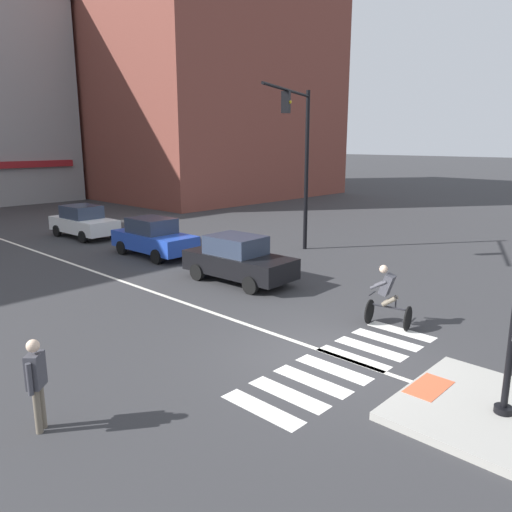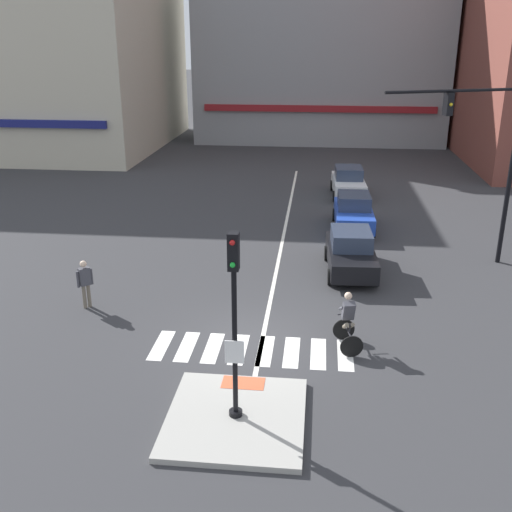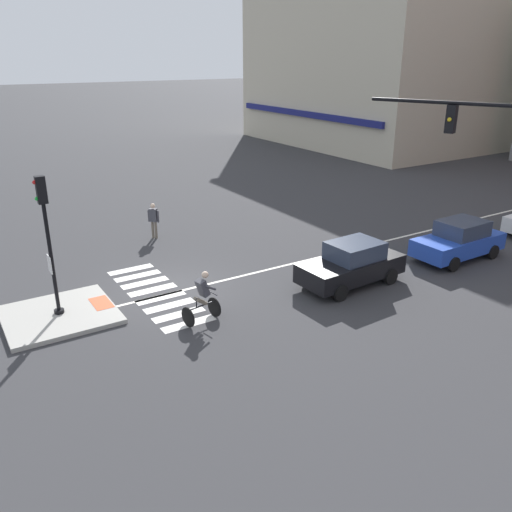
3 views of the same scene
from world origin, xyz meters
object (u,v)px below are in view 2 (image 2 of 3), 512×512
(car_blue_eastbound_far, at_px, (354,212))
(pedestrian_at_curb_left, at_px, (85,280))
(car_white_eastbound_distant, at_px, (348,182))
(car_black_eastbound_mid, at_px, (351,252))
(cyclist, at_px, (348,320))
(traffic_light_mast, at_px, (490,149))
(signal_pole, at_px, (234,310))

(car_blue_eastbound_far, relative_size, pedestrian_at_curb_left, 2.47)
(car_white_eastbound_distant, height_order, car_black_eastbound_mid, same)
(car_white_eastbound_distant, height_order, car_blue_eastbound_far, same)
(cyclist, bearing_deg, car_black_eastbound_mid, 86.86)
(car_black_eastbound_mid, xyz_separation_m, car_blue_eastbound_far, (0.36, 5.58, 0.00))
(traffic_light_mast, distance_m, car_white_eastbound_distant, 12.02)
(signal_pole, height_order, car_black_eastbound_mid, signal_pole)
(car_black_eastbound_mid, distance_m, car_blue_eastbound_far, 5.59)
(traffic_light_mast, height_order, car_white_eastbound_distant, traffic_light_mast)
(pedestrian_at_curb_left, bearing_deg, car_blue_eastbound_far, 46.59)
(signal_pole, distance_m, car_white_eastbound_distant, 21.95)
(car_blue_eastbound_far, height_order, pedestrian_at_curb_left, pedestrian_at_curb_left)
(traffic_light_mast, relative_size, car_white_eastbound_distant, 1.68)
(car_white_eastbound_distant, relative_size, car_black_eastbound_mid, 1.00)
(signal_pole, height_order, car_blue_eastbound_far, signal_pole)
(cyclist, distance_m, pedestrian_at_curb_left, 8.74)
(car_white_eastbound_distant, height_order, pedestrian_at_curb_left, pedestrian_at_curb_left)
(car_black_eastbound_mid, bearing_deg, pedestrian_at_curb_left, -154.74)
(signal_pole, distance_m, car_blue_eastbound_far, 15.95)
(signal_pole, xyz_separation_m, pedestrian_at_curb_left, (-5.81, 5.67, -1.90))
(car_blue_eastbound_far, relative_size, cyclist, 2.45)
(car_black_eastbound_mid, height_order, car_blue_eastbound_far, same)
(car_black_eastbound_mid, bearing_deg, car_blue_eastbound_far, 86.30)
(car_white_eastbound_distant, height_order, cyclist, cyclist)
(cyclist, height_order, pedestrian_at_curb_left, cyclist)
(car_white_eastbound_distant, xyz_separation_m, pedestrian_at_curb_left, (-9.23, -15.91, 0.17))
(signal_pole, relative_size, cyclist, 2.70)
(signal_pole, bearing_deg, car_white_eastbound_distant, 80.99)
(car_black_eastbound_mid, bearing_deg, cyclist, -93.14)
(car_black_eastbound_mid, bearing_deg, car_white_eastbound_distant, 88.26)
(car_black_eastbound_mid, distance_m, pedestrian_at_curb_left, 9.82)
(car_black_eastbound_mid, xyz_separation_m, pedestrian_at_curb_left, (-8.88, -4.19, 0.17))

